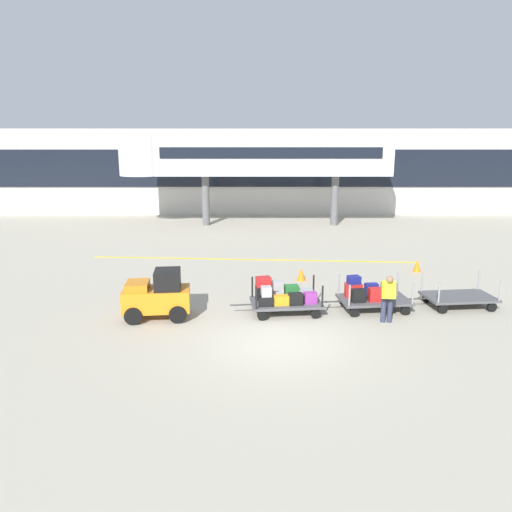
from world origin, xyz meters
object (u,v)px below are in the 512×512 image
Objects in this scene: baggage_cart_tail at (458,297)px; safety_cone_near at (417,266)px; baggage_tug at (157,295)px; baggage_cart_middle at (370,295)px; safety_cone_far at (301,274)px; baggage_handler at (387,296)px; baggage_cart_lead at (282,297)px.

baggage_cart_tail is 5.56× the size of safety_cone_near.
baggage_tug reaches higher than baggage_cart_middle.
baggage_cart_tail is at bearing -32.70° from safety_cone_far.
baggage_tug is 10.17m from baggage_cart_tail.
safety_cone_near is at bearing 15.15° from safety_cone_far.
safety_cone_near is 1.00× the size of safety_cone_far.
safety_cone_near is at bearing 29.52° from baggage_tug.
baggage_cart_middle is at bearing 100.42° from baggage_handler.
baggage_cart_middle is 5.89m from safety_cone_near.
baggage_cart_middle is 5.56× the size of safety_cone_near.
baggage_cart_tail is (10.10, 1.08, -0.41)m from baggage_tug.
baggage_tug is at bearing -150.48° from safety_cone_near.
safety_cone_far is at bearing 41.12° from baggage_tug.
baggage_handler is at bearing -15.95° from baggage_cart_lead.
baggage_tug is at bearing -138.88° from safety_cone_far.
baggage_cart_lead is at bearing 6.64° from baggage_tug.
baggage_cart_tail is at bearing 6.13° from baggage_tug.
baggage_cart_lead is at bearing -139.30° from safety_cone_near.
baggage_cart_middle is (7.01, 0.81, -0.24)m from baggage_tug.
baggage_cart_middle is 1.96× the size of baggage_handler.
baggage_handler is (7.24, -0.45, 0.11)m from baggage_tug.
safety_cone_far is at bearing 75.98° from baggage_cart_lead.
baggage_cart_middle is 1.00× the size of baggage_cart_tail.
baggage_handler is 5.34m from safety_cone_far.
baggage_cart_tail is 3.29m from baggage_handler.
safety_cone_near is (2.94, 6.22, -0.59)m from baggage_handler.
safety_cone_far is at bearing -164.85° from safety_cone_near.
baggage_cart_lead reaches higher than baggage_cart_middle.
baggage_cart_tail is (6.08, 0.62, -0.20)m from baggage_cart_lead.
safety_cone_far is (-2.01, 3.55, -0.24)m from baggage_cart_middle.
baggage_cart_lead is at bearing -173.51° from baggage_cart_middle.
safety_cone_near is at bearing 64.67° from baggage_handler.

